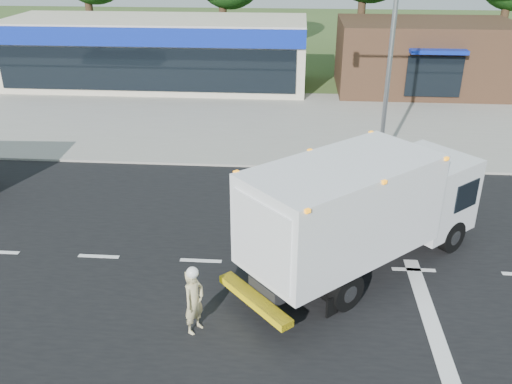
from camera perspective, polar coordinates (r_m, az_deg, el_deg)
ground at (r=15.51m, az=5.26°, el=-7.72°), size 120.00×120.00×0.00m
road_asphalt at (r=15.51m, az=5.26°, el=-7.71°), size 60.00×14.00×0.02m
sidewalk at (r=22.80m, az=5.14°, el=3.71°), size 60.00×2.40×0.12m
parking_apron at (r=28.29m, az=5.09°, el=7.94°), size 60.00×9.00×0.02m
lane_markings at (r=14.49m, az=10.73°, el=-10.70°), size 55.20×7.00×0.01m
ems_box_truck at (r=14.61m, az=11.19°, el=-1.51°), size 7.26×6.84×3.39m
emergency_worker at (r=12.76m, az=-6.55°, el=-11.23°), size 0.63×0.71×1.75m
retail_strip_mall at (r=34.64m, az=-10.35°, el=14.28°), size 18.00×6.20×4.00m
brown_storefront at (r=34.41m, az=17.26°, el=13.49°), size 10.00×6.70×4.00m
traffic_signal_pole at (r=21.08m, az=12.32°, el=15.22°), size 3.51×0.25×8.00m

